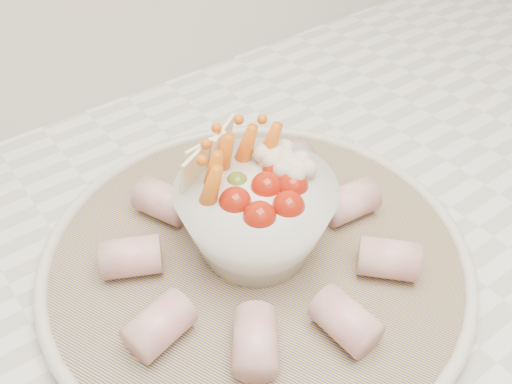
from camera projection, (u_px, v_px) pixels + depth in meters
serving_platter at (256, 257)px, 0.52m from camera, size 0.51×0.51×0.02m
veggie_bowl at (256, 212)px, 0.49m from camera, size 0.14×0.14×0.11m
cured_meat_rolls at (256, 241)px, 0.50m from camera, size 0.27×0.28×0.03m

